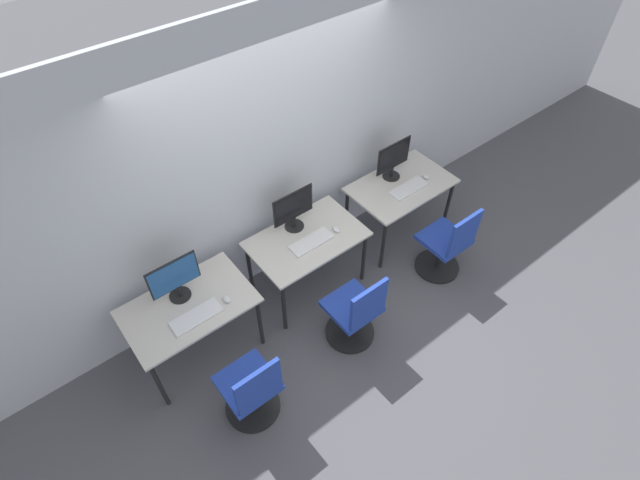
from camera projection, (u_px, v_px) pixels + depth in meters
name	position (u px, v px, depth m)	size (l,w,h in m)	color
ground_plane	(328.00, 305.00, 5.13)	(20.00, 20.00, 0.00)	#4C4C51
wall_back	(274.00, 157.00, 4.53)	(12.00, 0.05, 2.80)	#B7BCC1
desk_left	(190.00, 311.00, 4.31)	(1.10, 0.69, 0.72)	#BCB7AD
monitor_left	(175.00, 278.00, 4.15)	(0.45, 0.19, 0.44)	black
keyboard_left	(196.00, 317.00, 4.16)	(0.44, 0.17, 0.02)	silver
mouse_left	(227.00, 299.00, 4.28)	(0.06, 0.09, 0.03)	silver
office_chair_left	(252.00, 392.00, 4.08)	(0.48, 0.48, 0.92)	black
desk_center	(307.00, 244.00, 4.84)	(1.10, 0.69, 0.72)	#BCB7AD
monitor_center	(293.00, 209.00, 4.72)	(0.45, 0.19, 0.44)	black
keyboard_center	(311.00, 242.00, 4.74)	(0.44, 0.17, 0.02)	silver
mouse_center	(336.00, 229.00, 4.84)	(0.06, 0.09, 0.03)	silver
office_chair_center	(355.00, 314.00, 4.59)	(0.48, 0.48, 0.92)	black
desk_right	(401.00, 190.00, 5.38)	(1.10, 0.69, 0.72)	#BCB7AD
monitor_right	(393.00, 159.00, 5.23)	(0.45, 0.19, 0.44)	black
keyboard_right	(408.00, 188.00, 5.26)	(0.44, 0.17, 0.02)	silver
mouse_right	(426.00, 176.00, 5.38)	(0.06, 0.09, 0.03)	silver
office_chair_right	(447.00, 247.00, 5.16)	(0.48, 0.48, 0.92)	black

